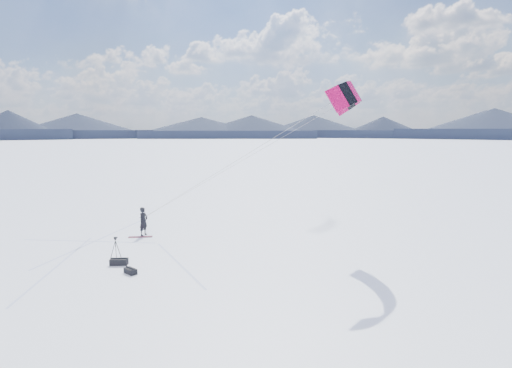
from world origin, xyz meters
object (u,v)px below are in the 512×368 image
at_px(tripod, 116,245).
at_px(snowboard, 140,237).
at_px(gear_bag_a, 119,262).
at_px(gear_bag_b, 130,271).
at_px(snowkiter, 144,235).

bearing_deg(tripod, snowboard, 104.04).
distance_m(gear_bag_a, gear_bag_b, 1.74).
bearing_deg(gear_bag_a, tripod, 113.40).
distance_m(tripod, gear_bag_a, 1.20).
xyz_separation_m(tripod, gear_bag_a, (0.75, -0.66, -0.68)).
relative_size(snowboard, gear_bag_b, 1.95).
distance_m(snowkiter, gear_bag_a, 6.48).
xyz_separation_m(gear_bag_a, gear_bag_b, (1.49, -0.90, -0.04)).
bearing_deg(gear_bag_a, gear_bag_b, -56.62).
relative_size(gear_bag_a, gear_bag_b, 1.26).
bearing_deg(gear_bag_b, gear_bag_a, 168.60).
bearing_deg(tripod, gear_bag_a, -49.71).
height_order(snowkiter, gear_bag_a, snowkiter).
relative_size(tripod, gear_bag_b, 1.63).
relative_size(snowboard, tripod, 1.20).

